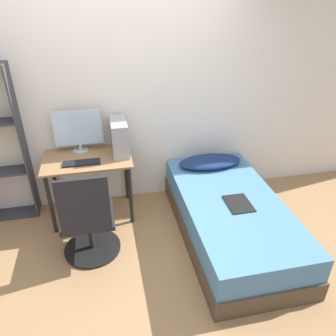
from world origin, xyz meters
TOP-DOWN VIEW (x-y plane):
  - ground_plane at (0.00, 0.00)m, footprint 14.00×14.00m
  - wall_back at (0.00, 1.39)m, footprint 8.00×0.05m
  - desk at (-0.46, 1.06)m, footprint 0.95×0.60m
  - office_chair at (-0.49, 0.38)m, footprint 0.57×0.57m
  - bed at (0.96, 0.37)m, footprint 1.01×1.98m
  - pillow at (0.96, 1.10)m, footprint 0.76×0.36m
  - magazine at (1.00, 0.28)m, footprint 0.24×0.32m
  - monitor at (-0.53, 1.26)m, footprint 0.53×0.18m
  - keyboard at (-0.52, 0.94)m, footprint 0.38×0.12m
  - pc_tower at (-0.10, 1.13)m, footprint 0.17×0.43m

SIDE VIEW (x-z plane):
  - ground_plane at x=0.00m, z-range 0.00..0.00m
  - bed at x=0.96m, z-range 0.00..0.46m
  - office_chair at x=-0.49m, z-range -0.13..0.87m
  - magazine at x=1.00m, z-range 0.47..0.48m
  - pillow at x=0.96m, z-range 0.47..0.58m
  - desk at x=-0.46m, z-range 0.25..1.00m
  - keyboard at x=-0.52m, z-range 0.75..0.77m
  - pc_tower at x=-0.10m, z-range 0.75..1.13m
  - monitor at x=-0.53m, z-range 0.77..1.24m
  - wall_back at x=0.00m, z-range 0.00..2.50m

